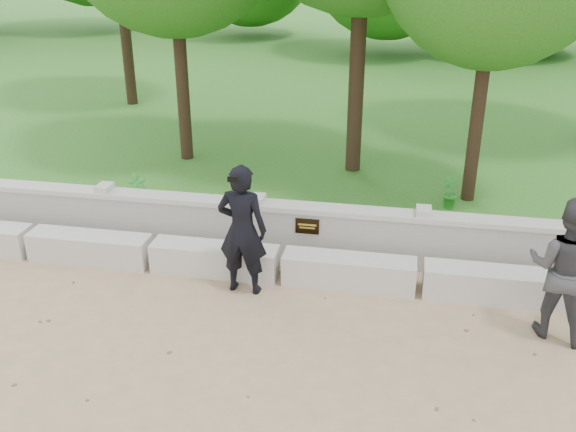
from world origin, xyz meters
name	(u,v)px	position (x,y,z in m)	size (l,w,h in m)	color
ground	(250,356)	(0.00, 0.00, 0.00)	(80.00, 80.00, 0.00)	tan
lawn	(355,87)	(0.00, 14.00, 0.12)	(40.00, 22.00, 0.25)	#34661F
concrete_bench	(281,265)	(0.00, 1.90, 0.22)	(11.90, 0.45, 0.45)	beige
parapet_wall	(289,230)	(0.00, 2.60, 0.46)	(12.50, 0.35, 0.90)	#B8B5AE
man_main	(242,230)	(-0.45, 1.50, 0.95)	(0.71, 0.64, 1.90)	black
visitor_left	(565,269)	(3.69, 1.19, 0.93)	(1.12, 1.02, 1.87)	#38393C
shrub_a	(138,193)	(-2.76, 3.30, 0.59)	(0.36, 0.24, 0.68)	#2F892E
shrub_b	(449,192)	(2.48, 4.47, 0.53)	(0.31, 0.25, 0.56)	#2F892E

